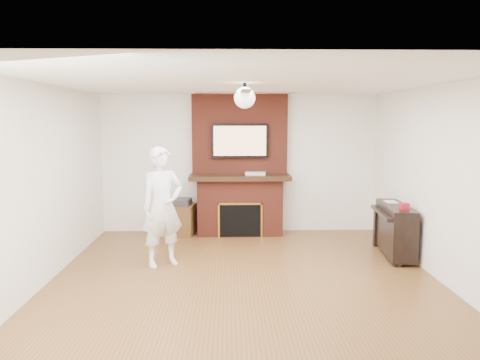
{
  "coord_description": "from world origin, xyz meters",
  "views": [
    {
      "loc": [
        -0.2,
        -5.76,
        2.07
      ],
      "look_at": [
        -0.04,
        0.9,
        1.19
      ],
      "focal_mm": 35.0,
      "sensor_mm": 36.0,
      "label": 1
    }
  ],
  "objects_px": {
    "person": "(163,207)",
    "piano": "(395,229)",
    "fireplace": "(240,179)",
    "side_table": "(179,218)"
  },
  "relations": [
    {
      "from": "fireplace",
      "to": "piano",
      "type": "distance_m",
      "value": 2.8
    },
    {
      "from": "person",
      "to": "side_table",
      "type": "relative_size",
      "value": 2.58
    },
    {
      "from": "fireplace",
      "to": "piano",
      "type": "relative_size",
      "value": 2.04
    },
    {
      "from": "piano",
      "to": "person",
      "type": "bearing_deg",
      "value": -168.26
    },
    {
      "from": "fireplace",
      "to": "person",
      "type": "bearing_deg",
      "value": -121.58
    },
    {
      "from": "person",
      "to": "piano",
      "type": "relative_size",
      "value": 1.38
    },
    {
      "from": "piano",
      "to": "fireplace",
      "type": "bearing_deg",
      "value": 153.22
    },
    {
      "from": "fireplace",
      "to": "side_table",
      "type": "height_order",
      "value": "fireplace"
    },
    {
      "from": "person",
      "to": "piano",
      "type": "bearing_deg",
      "value": -25.07
    },
    {
      "from": "fireplace",
      "to": "side_table",
      "type": "xyz_separation_m",
      "value": [
        -1.1,
        -0.07,
        -0.7
      ]
    }
  ]
}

